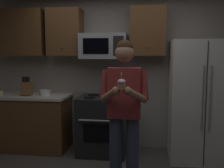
% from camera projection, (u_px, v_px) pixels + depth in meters
% --- Properties ---
extents(wall_back, '(4.40, 0.10, 2.60)m').
position_uv_depth(wall_back, '(115.00, 71.00, 4.48)').
color(wall_back, gray).
rests_on(wall_back, ground).
extents(oven_range, '(0.76, 0.70, 0.93)m').
position_uv_depth(oven_range, '(103.00, 125.00, 4.22)').
color(oven_range, black).
rests_on(oven_range, ground).
extents(microwave, '(0.74, 0.41, 0.40)m').
position_uv_depth(microwave, '(104.00, 46.00, 4.19)').
color(microwave, '#9EA0A5').
extents(refrigerator, '(0.90, 0.75, 1.80)m').
position_uv_depth(refrigerator, '(200.00, 101.00, 3.93)').
color(refrigerator, white).
rests_on(refrigerator, ground).
extents(cabinet_row_upper, '(2.78, 0.36, 0.76)m').
position_uv_depth(cabinet_row_upper, '(70.00, 32.00, 4.29)').
color(cabinet_row_upper, brown).
extents(counter_left, '(1.44, 0.66, 0.92)m').
position_uv_depth(counter_left, '(27.00, 122.00, 4.41)').
color(counter_left, brown).
rests_on(counter_left, ground).
extents(knife_block, '(0.16, 0.15, 0.32)m').
position_uv_depth(knife_block, '(27.00, 88.00, 4.29)').
color(knife_block, brown).
rests_on(knife_block, counter_left).
extents(bowl_large_white, '(0.19, 0.19, 0.09)m').
position_uv_depth(bowl_large_white, '(45.00, 92.00, 4.31)').
color(bowl_large_white, white).
rests_on(bowl_large_white, counter_left).
extents(person, '(0.60, 0.48, 1.76)m').
position_uv_depth(person, '(124.00, 106.00, 3.04)').
color(person, '#383F59').
rests_on(person, ground).
extents(cupcake, '(0.09, 0.09, 0.17)m').
position_uv_depth(cupcake, '(121.00, 84.00, 2.69)').
color(cupcake, '#A87F56').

